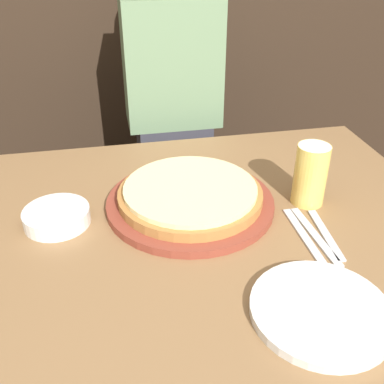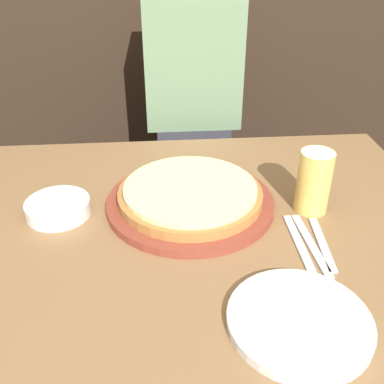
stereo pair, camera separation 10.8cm
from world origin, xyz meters
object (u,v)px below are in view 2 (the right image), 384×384
beer_glass (314,179)px  pizza_on_board (192,197)px  diner_person (192,136)px  dinner_plate (299,321)px  side_bowl (58,208)px  fork (300,245)px  spoon (322,244)px  dinner_knife (311,244)px

beer_glass → pizza_on_board: bearing=172.7°
beer_glass → diner_person: 0.70m
dinner_plate → side_bowl: size_ratio=1.66×
fork → spoon: same height
dinner_plate → spoon: size_ratio=1.35×
pizza_on_board → diner_person: 0.61m
beer_glass → spoon: 0.16m
pizza_on_board → fork: bearing=-38.8°
pizza_on_board → spoon: pizza_on_board is taller
dinner_knife → diner_person: diner_person is taller
pizza_on_board → beer_glass: beer_glass is taller
beer_glass → dinner_plate: (-0.13, -0.36, -0.07)m
pizza_on_board → side_bowl: (-0.32, -0.01, -0.01)m
beer_glass → diner_person: diner_person is taller
beer_glass → side_bowl: size_ratio=1.01×
pizza_on_board → dinner_knife: (0.24, -0.18, -0.02)m
spoon → dinner_plate: bearing=-117.9°
side_bowl → fork: (0.54, -0.17, -0.02)m
pizza_on_board → dinner_knife: size_ratio=1.86×
fork → diner_person: 0.80m
beer_glass → fork: bearing=-115.0°
pizza_on_board → dinner_plate: pizza_on_board is taller
beer_glass → side_bowl: 0.61m
side_bowl → beer_glass: bearing=-2.5°
pizza_on_board → fork: 0.28m
side_bowl → fork: side_bowl is taller
pizza_on_board → fork: size_ratio=1.86×
fork → side_bowl: bearing=162.9°
pizza_on_board → dinner_knife: bearing=-35.8°
dinner_knife → spoon: bearing=0.0°
dinner_plate → fork: bearing=73.4°
dinner_knife → fork: bearing=180.0°
dinner_knife → diner_person: 0.80m
dinner_plate → diner_person: diner_person is taller
spoon → side_bowl: bearing=164.2°
beer_glass → fork: 0.17m
side_bowl → dinner_knife: size_ratio=0.69×
pizza_on_board → spoon: size_ratio=2.18×
beer_glass → diner_person: bearing=110.3°
side_bowl → pizza_on_board: bearing=1.8°
fork → beer_glass: bearing=65.0°
dinner_plate → spoon: 0.24m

